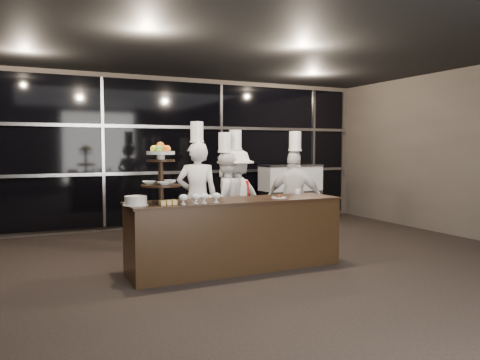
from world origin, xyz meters
name	(u,v)px	position (x,y,z in m)	size (l,w,h in m)	color
room	(300,157)	(0.00, 0.00, 1.50)	(10.00, 10.00, 10.00)	black
window_wall	(165,152)	(0.00, 4.94, 1.50)	(8.60, 0.10, 2.80)	black
buffet_counter	(236,234)	(-0.08, 1.42, 0.47)	(2.84, 0.74, 0.92)	black
display_stand	(161,169)	(-1.08, 1.42, 1.34)	(0.48, 0.48, 0.74)	black
compotes	(200,197)	(-0.66, 1.20, 1.00)	(0.53, 0.11, 0.12)	silver
layer_cake	(136,201)	(-1.40, 1.37, 0.97)	(0.30, 0.30, 0.11)	white
pastry_squares	(168,202)	(-1.04, 1.25, 0.95)	(0.20, 0.13, 0.05)	#ECC673
small_plate	(279,197)	(0.51, 1.32, 0.94)	(0.20, 0.20, 0.05)	white
chef_cup	(298,192)	(1.03, 1.67, 0.96)	(0.08, 0.08, 0.07)	white
display_case	(290,191)	(2.52, 4.30, 0.69)	(1.28, 0.56, 1.24)	#A5A5AA
chef_a	(197,196)	(-0.21, 2.51, 0.87)	(0.71, 0.58, 1.98)	silver
chef_b	(225,201)	(0.23, 2.49, 0.78)	(0.83, 0.69, 1.83)	white
chef_c	(235,198)	(0.46, 2.59, 0.80)	(1.12, 0.80, 1.87)	white
chef_d	(295,198)	(1.31, 2.20, 0.80)	(0.94, 0.88, 1.85)	white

